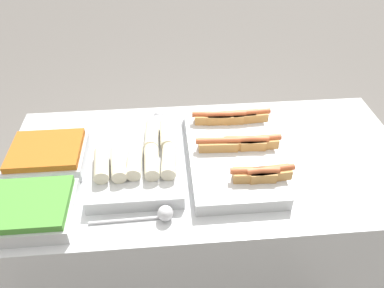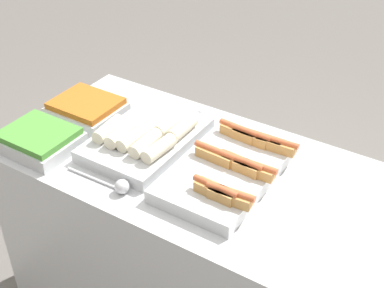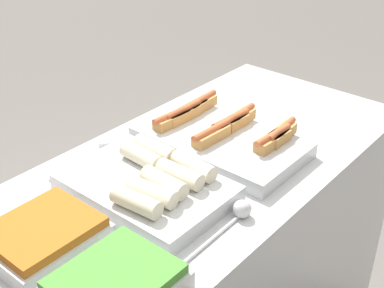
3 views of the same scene
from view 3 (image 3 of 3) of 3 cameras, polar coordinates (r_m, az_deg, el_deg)
name	(u,v)px [view 3 (image 3 of 3)]	position (r m, az deg, el deg)	size (l,w,h in m)	color
counter	(203,269)	(1.98, 1.20, -13.19)	(1.50, 0.73, 0.94)	silver
tray_hotdogs	(220,137)	(1.74, 3.01, 0.79)	(0.34, 0.53, 0.10)	silver
tray_wraps	(150,184)	(1.51, -4.51, -4.32)	(0.32, 0.46, 0.10)	silver
tray_side_front	(116,286)	(1.22, -8.15, -14.77)	(0.27, 0.23, 0.07)	silver
tray_side_back	(44,237)	(1.38, -15.54, -9.49)	(0.27, 0.23, 0.07)	silver
serving_spoon_near	(238,213)	(1.43, 4.92, -7.37)	(0.26, 0.05, 0.05)	silver
serving_spoon_far	(102,149)	(1.73, -9.55, -0.50)	(0.25, 0.05, 0.05)	silver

